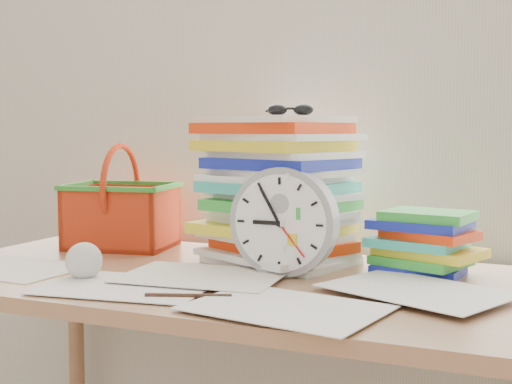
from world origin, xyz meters
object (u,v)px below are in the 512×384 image
at_px(desk, 232,309).
at_px(paper_stack, 277,190).
at_px(clock, 284,222).
at_px(book_stack, 423,243).
at_px(basket, 121,197).

bearing_deg(desk, paper_stack, 79.88).
relative_size(desk, clock, 6.06).
distance_m(paper_stack, book_stack, 0.35).
relative_size(desk, basket, 5.25).
distance_m(desk, paper_stack, 0.30).
relative_size(desk, paper_stack, 4.13).
bearing_deg(book_stack, desk, -155.64).
bearing_deg(desk, basket, 154.30).
height_order(clock, book_stack, clock).
bearing_deg(clock, paper_stack, 117.24).
relative_size(paper_stack, basket, 1.27).
bearing_deg(clock, book_stack, 26.57).
height_order(desk, paper_stack, paper_stack).
bearing_deg(paper_stack, clock, -62.76).
bearing_deg(book_stack, paper_stack, 178.29).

